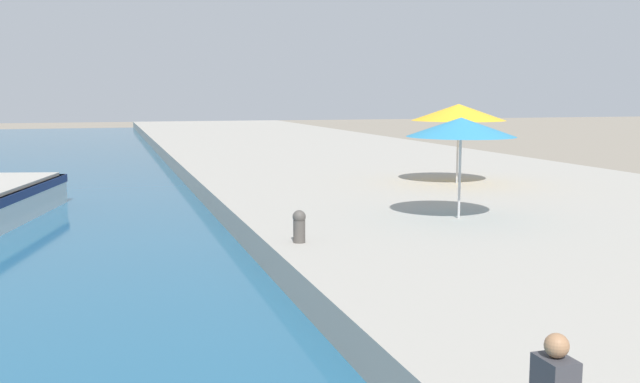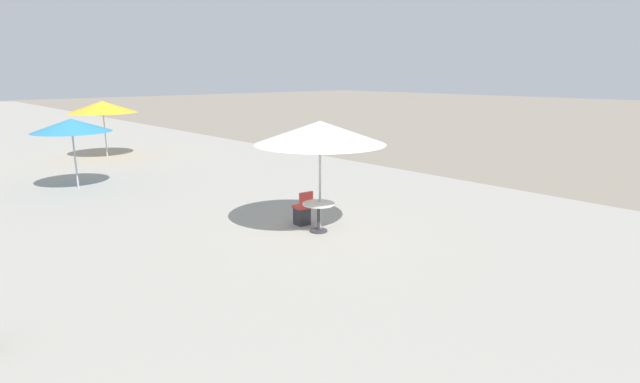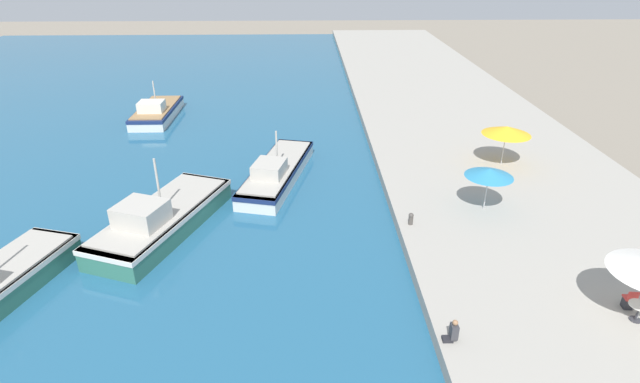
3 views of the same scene
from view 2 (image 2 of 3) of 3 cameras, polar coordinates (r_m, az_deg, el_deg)
The scene contains 6 objects.
quay_promenade at distance 39.34m, azimuth -30.16°, elevation 5.40°, with size 16.00×90.00×0.67m.
cafe_umbrella_pink at distance 12.17m, azimuth 0.00°, elevation 6.75°, with size 3.23×3.23×2.75m.
cafe_umbrella_white at distance 18.88m, azimuth -26.55°, elevation 6.77°, with size 2.57×2.57×2.39m.
cafe_umbrella_striped at distance 25.71m, azimuth -23.60°, elevation 8.84°, with size 3.10×3.10×2.62m.
cafe_table at distance 12.40m, azimuth -0.16°, elevation -2.25°, with size 0.80×0.80×0.74m.
cafe_chair_left at distance 13.03m, azimuth -2.02°, elevation -2.44°, with size 0.44×0.47×0.91m.
Camera 2 is at (-0.10, -1.26, 4.54)m, focal length 28.00 mm.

